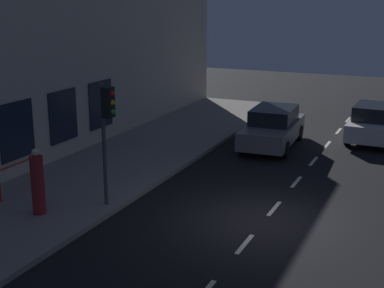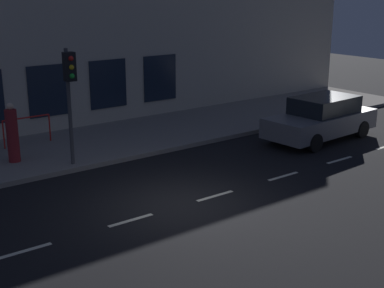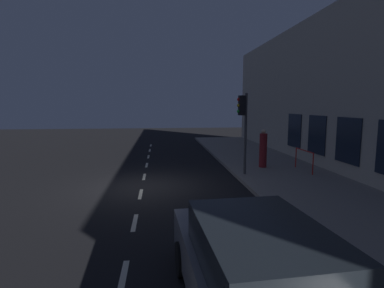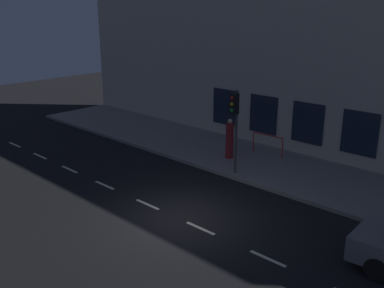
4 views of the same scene
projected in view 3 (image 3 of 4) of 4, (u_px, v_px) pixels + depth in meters
name	position (u px, v px, depth m)	size (l,w,h in m)	color
ground_plane	(142.00, 187.00, 11.55)	(60.00, 60.00, 0.00)	black
sidewalk	(295.00, 180.00, 12.22)	(4.50, 32.00, 0.15)	gray
building_facade	(359.00, 88.00, 12.01)	(0.65, 32.00, 7.70)	beige
lane_centre_line	(141.00, 194.00, 10.56)	(0.12, 27.20, 0.01)	beige
traffic_light	(243.00, 116.00, 12.68)	(0.46, 0.32, 3.52)	#424244
parked_car_1	(256.00, 275.00, 4.13)	(2.11, 4.63, 1.58)	slate
pedestrian_0	(263.00, 150.00, 14.38)	(0.51, 0.51, 1.85)	maroon
red_railing	(304.00, 156.00, 13.57)	(0.05, 1.67, 0.97)	red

